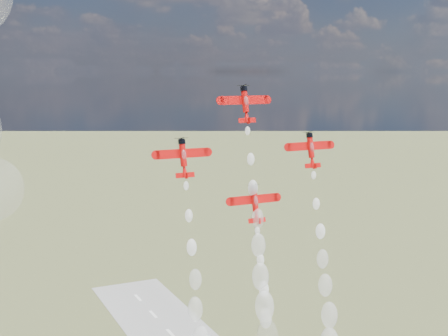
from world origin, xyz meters
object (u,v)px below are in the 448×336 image
plane_left (183,157)px  plane_right (311,149)px  plane_lead (245,103)px  plane_slot (255,203)px

plane_left → plane_right: (29.97, 0.00, 0.00)m
plane_lead → plane_right: size_ratio=1.00×
plane_lead → plane_slot: (0.00, -4.71, -20.44)m
plane_right → plane_slot: size_ratio=1.00×
plane_lead → plane_slot: size_ratio=1.00×
plane_lead → plane_slot: 20.98m
plane_left → plane_right: same height
plane_left → plane_right: 29.97m
plane_lead → plane_right: (14.99, -2.35, -10.22)m
plane_left → plane_slot: 18.29m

